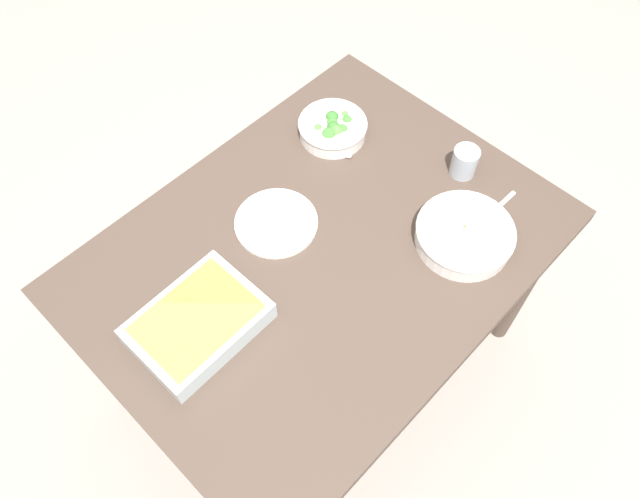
% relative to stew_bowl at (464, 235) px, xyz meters
% --- Properties ---
extents(ground_plane, '(6.00, 6.00, 0.00)m').
position_rel_stew_bowl_xyz_m(ground_plane, '(-0.27, 0.25, -0.77)').
color(ground_plane, '#9E9389').
extents(dining_table, '(1.20, 0.90, 0.74)m').
position_rel_stew_bowl_xyz_m(dining_table, '(-0.27, 0.25, -0.12)').
color(dining_table, '#4C3D33').
rests_on(dining_table, ground_plane).
extents(stew_bowl, '(0.25, 0.25, 0.06)m').
position_rel_stew_bowl_xyz_m(stew_bowl, '(0.00, 0.00, 0.00)').
color(stew_bowl, white).
rests_on(stew_bowl, dining_table).
extents(broccoli_bowl, '(0.20, 0.20, 0.07)m').
position_rel_stew_bowl_xyz_m(broccoli_bowl, '(0.04, 0.50, -0.00)').
color(broccoli_bowl, white).
rests_on(broccoli_bowl, dining_table).
extents(baking_dish, '(0.30, 0.22, 0.06)m').
position_rel_stew_bowl_xyz_m(baking_dish, '(-0.63, 0.30, 0.00)').
color(baking_dish, silver).
rests_on(baking_dish, dining_table).
extents(drink_cup, '(0.07, 0.07, 0.08)m').
position_rel_stew_bowl_xyz_m(drink_cup, '(0.19, 0.14, 0.01)').
color(drink_cup, '#B2BCC6').
rests_on(drink_cup, dining_table).
extents(side_plate, '(0.22, 0.22, 0.01)m').
position_rel_stew_bowl_xyz_m(side_plate, '(-0.30, 0.39, -0.03)').
color(side_plate, white).
rests_on(side_plate, dining_table).
extents(spoon_by_stew, '(0.18, 0.03, 0.01)m').
position_rel_stew_bowl_xyz_m(spoon_by_stew, '(0.11, -0.00, -0.03)').
color(spoon_by_stew, silver).
rests_on(spoon_by_stew, dining_table).
extents(spoon_by_broccoli, '(0.07, 0.17, 0.01)m').
position_rel_stew_bowl_xyz_m(spoon_by_broccoli, '(0.02, 0.46, -0.03)').
color(spoon_by_broccoli, silver).
rests_on(spoon_by_broccoli, dining_table).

